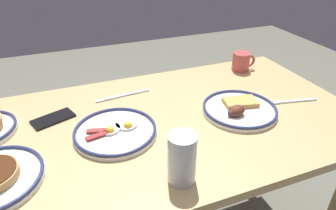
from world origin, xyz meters
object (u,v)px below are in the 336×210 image
Objects in this scene: plate_center_pancakes at (239,109)px; fork_near at (294,101)px; drinking_glass at (182,161)px; coffee_mug at (242,61)px; plate_near_main at (115,131)px; butter_knife at (123,95)px; cell_phone at (53,119)px.

fork_near is at bearing 177.57° from plate_center_pancakes.
coffee_mug is at bearing -134.54° from drinking_glass.
plate_center_pancakes is 0.25m from fork_near.
coffee_mug reaches higher than fork_near.
drinking_glass is at bearing 21.27° from fork_near.
plate_center_pancakes reaches higher than plate_near_main.
plate_near_main is 1.00× the size of plate_center_pancakes.
fork_near is 0.82× the size of butter_knife.
plate_center_pancakes is 0.41m from drinking_glass.
plate_center_pancakes is 0.68m from cell_phone.
coffee_mug is 0.34m from fork_near.
plate_near_main is 1.91× the size of cell_phone.
coffee_mug is 0.78× the size of cell_phone.
drinking_glass is 0.52m from butter_knife.
coffee_mug is 0.60m from butter_knife.
drinking_glass reaches higher than butter_knife.
fork_near and butter_knife have the same top height.
butter_knife is at bearing 175.83° from cell_phone.
plate_center_pancakes is at bearing 142.40° from cell_phone.
plate_center_pancakes is 1.47× the size of fork_near.
cell_phone is (0.87, 0.13, -0.04)m from coffee_mug.
drinking_glass reaches higher than cell_phone.
drinking_glass reaches higher than plate_near_main.
plate_near_main is 2.45× the size of coffee_mug.
coffee_mug reaches higher than butter_knife.
coffee_mug is (-0.68, -0.30, 0.03)m from plate_near_main.
cell_phone is 0.92m from fork_near.
fork_near is at bearing 155.06° from butter_knife.
fork_near is at bearing 176.64° from plate_near_main.
cell_phone is 0.76× the size of fork_near.
plate_center_pancakes is 1.89× the size of drinking_glass.
drinking_glass is 0.78× the size of fork_near.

